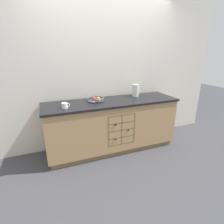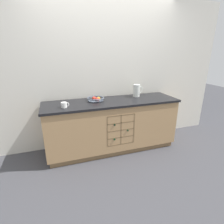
# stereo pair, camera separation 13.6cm
# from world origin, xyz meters

# --- Properties ---
(ground_plane) EXTENTS (14.00, 14.00, 0.00)m
(ground_plane) POSITION_xyz_m (0.00, 0.00, 0.00)
(ground_plane) COLOR #424247
(back_wall) EXTENTS (4.59, 0.06, 2.55)m
(back_wall) POSITION_xyz_m (0.00, 0.37, 1.27)
(back_wall) COLOR silver
(back_wall) RESTS_ON ground_plane
(kitchen_island) EXTENTS (2.23, 0.64, 0.89)m
(kitchen_island) POSITION_xyz_m (0.00, -0.00, 0.45)
(kitchen_island) COLOR brown
(kitchen_island) RESTS_ON ground_plane
(fruit_bowl) EXTENTS (0.28, 0.28, 0.08)m
(fruit_bowl) POSITION_xyz_m (-0.26, 0.08, 0.92)
(fruit_bowl) COLOR #4C5666
(fruit_bowl) RESTS_ON kitchen_island
(white_pitcher) EXTENTS (0.19, 0.12, 0.22)m
(white_pitcher) POSITION_xyz_m (0.51, 0.14, 1.00)
(white_pitcher) COLOR silver
(white_pitcher) RESTS_ON kitchen_island
(ceramic_mug) EXTENTS (0.12, 0.08, 0.08)m
(ceramic_mug) POSITION_xyz_m (-0.77, -0.12, 0.93)
(ceramic_mug) COLOR white
(ceramic_mug) RESTS_ON kitchen_island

